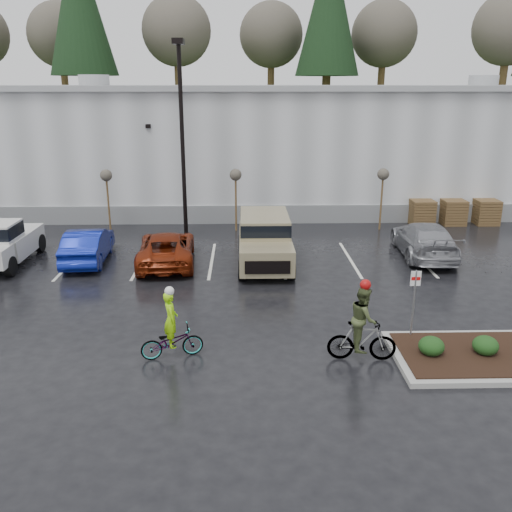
{
  "coord_description": "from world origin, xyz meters",
  "views": [
    {
      "loc": [
        -1.15,
        -14.27,
        7.27
      ],
      "look_at": [
        -0.68,
        4.48,
        1.3
      ],
      "focal_mm": 38.0,
      "sensor_mm": 36.0,
      "label": 1
    }
  ],
  "objects_px": {
    "fire_lane_sign": "(414,296)",
    "car_red": "(166,248)",
    "sapling_east": "(383,178)",
    "pallet_stack_c": "(486,212)",
    "cyclist_olive": "(362,331)",
    "car_blue": "(88,245)",
    "cyclist_hivis": "(172,335)",
    "sapling_mid": "(236,178)",
    "lamppost": "(182,119)",
    "car_far_silver": "(424,239)",
    "sapling_west": "(106,179)",
    "pallet_stack_b": "(453,212)",
    "pickup_white": "(4,240)",
    "suv_tan": "(265,241)",
    "pallet_stack_a": "(422,212)"
  },
  "relations": [
    {
      "from": "car_blue",
      "to": "cyclist_hivis",
      "type": "relative_size",
      "value": 2.1
    },
    {
      "from": "car_red",
      "to": "car_blue",
      "type": "bearing_deg",
      "value": -10.96
    },
    {
      "from": "sapling_mid",
      "to": "cyclist_hivis",
      "type": "bearing_deg",
      "value": -96.83
    },
    {
      "from": "car_blue",
      "to": "car_red",
      "type": "distance_m",
      "value": 3.41
    },
    {
      "from": "lamppost",
      "to": "suv_tan",
      "type": "xyz_separation_m",
      "value": [
        3.76,
        -4.69,
        -4.66
      ]
    },
    {
      "from": "pallet_stack_b",
      "to": "pickup_white",
      "type": "height_order",
      "value": "pickup_white"
    },
    {
      "from": "fire_lane_sign",
      "to": "pickup_white",
      "type": "bearing_deg",
      "value": 152.62
    },
    {
      "from": "fire_lane_sign",
      "to": "pallet_stack_c",
      "type": "bearing_deg",
      "value": 59.28
    },
    {
      "from": "lamppost",
      "to": "car_far_silver",
      "type": "bearing_deg",
      "value": -18.35
    },
    {
      "from": "lamppost",
      "to": "pickup_white",
      "type": "relative_size",
      "value": 1.77
    },
    {
      "from": "pickup_white",
      "to": "suv_tan",
      "type": "xyz_separation_m",
      "value": [
        11.02,
        -0.69,
        0.05
      ]
    },
    {
      "from": "cyclist_hivis",
      "to": "sapling_mid",
      "type": "bearing_deg",
      "value": -21.54
    },
    {
      "from": "sapling_east",
      "to": "cyclist_olive",
      "type": "height_order",
      "value": "sapling_east"
    },
    {
      "from": "car_blue",
      "to": "cyclist_olive",
      "type": "relative_size",
      "value": 1.87
    },
    {
      "from": "sapling_mid",
      "to": "sapling_west",
      "type": "bearing_deg",
      "value": 180.0
    },
    {
      "from": "lamppost",
      "to": "car_red",
      "type": "xyz_separation_m",
      "value": [
        -0.38,
        -4.38,
        -5.01
      ]
    },
    {
      "from": "sapling_east",
      "to": "pallet_stack_c",
      "type": "bearing_deg",
      "value": 9.46
    },
    {
      "from": "pallet_stack_b",
      "to": "car_blue",
      "type": "distance_m",
      "value": 18.94
    },
    {
      "from": "pallet_stack_b",
      "to": "pallet_stack_c",
      "type": "distance_m",
      "value": 1.8
    },
    {
      "from": "fire_lane_sign",
      "to": "suv_tan",
      "type": "relative_size",
      "value": 0.43
    },
    {
      "from": "car_blue",
      "to": "pallet_stack_c",
      "type": "bearing_deg",
      "value": -167.03
    },
    {
      "from": "sapling_east",
      "to": "car_far_silver",
      "type": "xyz_separation_m",
      "value": [
        0.81,
        -4.59,
        -1.97
      ]
    },
    {
      "from": "sapling_west",
      "to": "sapling_mid",
      "type": "distance_m",
      "value": 6.5
    },
    {
      "from": "cyclist_olive",
      "to": "fire_lane_sign",
      "type": "bearing_deg",
      "value": -51.48
    },
    {
      "from": "pickup_white",
      "to": "car_far_silver",
      "type": "distance_m",
      "value": 18.08
    },
    {
      "from": "pallet_stack_c",
      "to": "cyclist_olive",
      "type": "height_order",
      "value": "cyclist_olive"
    },
    {
      "from": "sapling_east",
      "to": "car_blue",
      "type": "bearing_deg",
      "value": -160.06
    },
    {
      "from": "sapling_west",
      "to": "suv_tan",
      "type": "distance_m",
      "value": 9.77
    },
    {
      "from": "sapling_east",
      "to": "lamppost",
      "type": "bearing_deg",
      "value": -174.29
    },
    {
      "from": "sapling_west",
      "to": "sapling_east",
      "type": "height_order",
      "value": "same"
    },
    {
      "from": "pallet_stack_c",
      "to": "car_blue",
      "type": "xyz_separation_m",
      "value": [
        -19.77,
        -5.99,
        0.05
      ]
    },
    {
      "from": "fire_lane_sign",
      "to": "car_red",
      "type": "distance_m",
      "value": 11.07
    },
    {
      "from": "lamppost",
      "to": "sapling_east",
      "type": "height_order",
      "value": "lamppost"
    },
    {
      "from": "sapling_east",
      "to": "suv_tan",
      "type": "height_order",
      "value": "sapling_east"
    },
    {
      "from": "lamppost",
      "to": "sapling_west",
      "type": "bearing_deg",
      "value": 165.96
    },
    {
      "from": "cyclist_hivis",
      "to": "car_red",
      "type": "bearing_deg",
      "value": -6.2
    },
    {
      "from": "sapling_mid",
      "to": "fire_lane_sign",
      "type": "distance_m",
      "value": 13.92
    },
    {
      "from": "sapling_mid",
      "to": "pallet_stack_c",
      "type": "relative_size",
      "value": 2.37
    },
    {
      "from": "sapling_mid",
      "to": "pallet_stack_a",
      "type": "bearing_deg",
      "value": 5.71
    },
    {
      "from": "cyclist_olive",
      "to": "sapling_east",
      "type": "bearing_deg",
      "value": -10.93
    },
    {
      "from": "pallet_stack_c",
      "to": "pallet_stack_a",
      "type": "bearing_deg",
      "value": 180.0
    },
    {
      "from": "lamppost",
      "to": "sapling_west",
      "type": "height_order",
      "value": "lamppost"
    },
    {
      "from": "cyclist_hivis",
      "to": "cyclist_olive",
      "type": "distance_m",
      "value": 5.23
    },
    {
      "from": "car_blue",
      "to": "car_red",
      "type": "height_order",
      "value": "car_blue"
    },
    {
      "from": "suv_tan",
      "to": "lamppost",
      "type": "bearing_deg",
      "value": 128.71
    },
    {
      "from": "fire_lane_sign",
      "to": "car_red",
      "type": "relative_size",
      "value": 0.45
    },
    {
      "from": "fire_lane_sign",
      "to": "car_blue",
      "type": "height_order",
      "value": "fire_lane_sign"
    },
    {
      "from": "pallet_stack_b",
      "to": "car_red",
      "type": "bearing_deg",
      "value": -156.37
    },
    {
      "from": "lamppost",
      "to": "pallet_stack_c",
      "type": "relative_size",
      "value": 6.83
    },
    {
      "from": "pallet_stack_c",
      "to": "car_red",
      "type": "bearing_deg",
      "value": -158.73
    }
  ]
}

